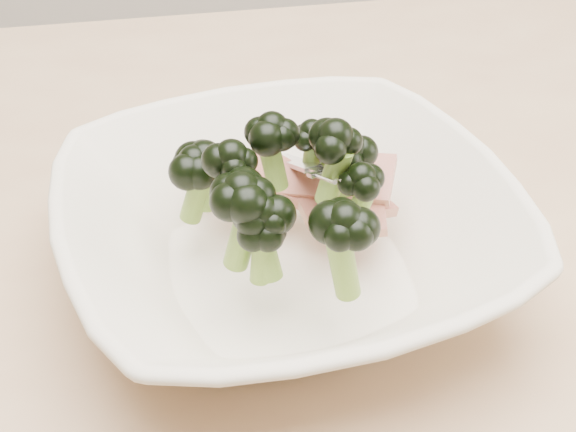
% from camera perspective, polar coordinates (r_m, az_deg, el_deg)
% --- Properties ---
extents(dining_table, '(1.20, 0.80, 0.75)m').
position_cam_1_polar(dining_table, '(0.66, 4.20, -7.13)').
color(dining_table, tan).
rests_on(dining_table, ground).
extents(broccoli_dish, '(0.33, 0.33, 0.12)m').
position_cam_1_polar(broccoli_dish, '(0.52, 0.01, -0.83)').
color(broccoli_dish, silver).
rests_on(broccoli_dish, dining_table).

